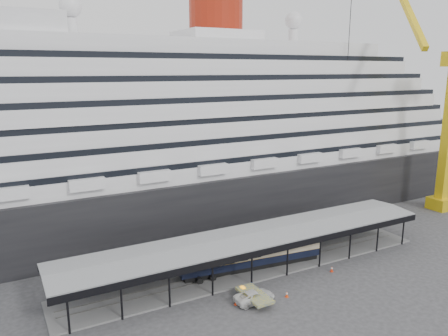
{
  "coord_description": "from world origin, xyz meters",
  "views": [
    {
      "loc": [
        -31.26,
        -44.0,
        27.92
      ],
      "look_at": [
        -3.21,
        8.0,
        14.52
      ],
      "focal_mm": 35.0,
      "sensor_mm": 36.0,
      "label": 1
    }
  ],
  "objects": [
    {
      "name": "traffic_cone_mid",
      "position": [
        -0.69,
        -3.92,
        0.39
      ],
      "size": [
        0.48,
        0.48,
        0.79
      ],
      "rotation": [
        0.0,
        0.0,
        0.19
      ],
      "color": "red",
      "rests_on": "ground"
    },
    {
      "name": "port_truck",
      "position": [
        -4.87,
        -2.94,
        0.72
      ],
      "size": [
        5.22,
        2.46,
        1.44
      ],
      "primitive_type": "imported",
      "rotation": [
        0.0,
        0.0,
        1.58
      ],
      "color": "silver",
      "rests_on": "ground"
    },
    {
      "name": "crane_yellow",
      "position": [
        47.06,
        10.54,
        19.96
      ],
      "size": [
        23.83,
        18.78,
        47.6
      ],
      "color": "gold",
      "rests_on": "ground"
    },
    {
      "name": "traffic_cone_left",
      "position": [
        -7.24,
        -2.49,
        0.36
      ],
      "size": [
        0.45,
        0.45,
        0.73
      ],
      "rotation": [
        0.0,
        0.0,
        0.24
      ],
      "color": "#F73A0D",
      "rests_on": "ground"
    },
    {
      "name": "platform_canopy",
      "position": [
        0.0,
        5.0,
        2.36
      ],
      "size": [
        56.0,
        9.18,
        5.3
      ],
      "color": "slate",
      "rests_on": "ground"
    },
    {
      "name": "ground",
      "position": [
        0.0,
        0.0,
        0.0
      ],
      "size": [
        200.0,
        200.0,
        0.0
      ],
      "primitive_type": "plane",
      "color": "#323234",
      "rests_on": "ground"
    },
    {
      "name": "traffic_cone_right",
      "position": [
        9.13,
        -1.2,
        0.42
      ],
      "size": [
        0.52,
        0.52,
        0.84
      ],
      "rotation": [
        0.0,
        0.0,
        0.23
      ],
      "color": "red",
      "rests_on": "ground"
    },
    {
      "name": "pullman_carriage",
      "position": [
        -0.35,
        5.0,
        2.57
      ],
      "size": [
        21.7,
        5.11,
        21.13
      ],
      "rotation": [
        0.0,
        0.0,
        -0.11
      ],
      "color": "black",
      "rests_on": "ground"
    },
    {
      "name": "cruise_ship",
      "position": [
        0.05,
        32.0,
        18.35
      ],
      "size": [
        130.0,
        30.0,
        43.9
      ],
      "color": "black",
      "rests_on": "ground"
    }
  ]
}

